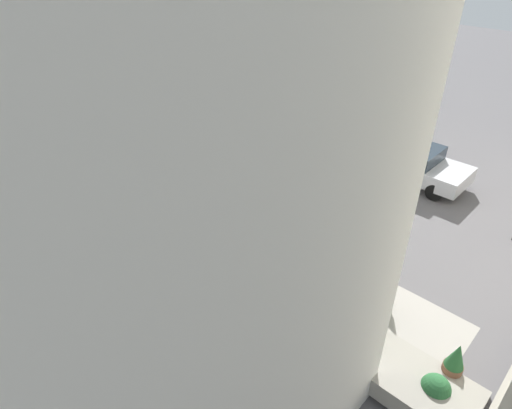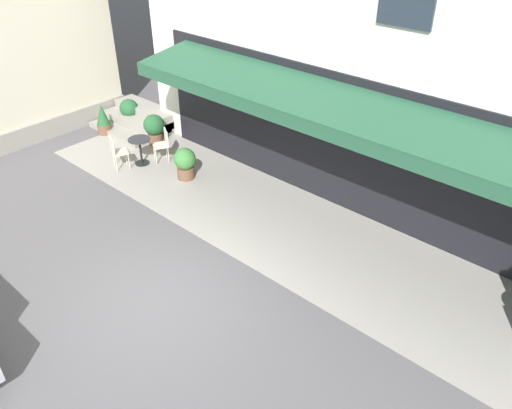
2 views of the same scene
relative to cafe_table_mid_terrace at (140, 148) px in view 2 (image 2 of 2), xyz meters
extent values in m
plane|color=#565456|center=(-4.55, 3.09, -0.49)|extent=(70.00, 70.00, 0.00)
cube|color=gray|center=(-7.80, -0.31, -0.49)|extent=(20.50, 3.20, 0.01)
cube|color=black|center=(-7.55, -1.88, 1.11)|extent=(16.00, 0.06, 3.20)
cube|color=#235138|center=(-7.55, -1.06, 2.36)|extent=(15.00, 1.70, 0.36)
cube|color=#235138|center=(-7.55, -0.23, 2.13)|extent=(15.00, 0.04, 0.28)
cube|color=gray|center=(2.05, -1.11, -0.42)|extent=(2.40, 1.40, 0.15)
cube|color=gray|center=(2.05, -1.46, -0.27)|extent=(2.40, 1.05, 0.30)
cube|color=gray|center=(2.05, -1.81, -0.12)|extent=(2.40, 0.70, 0.45)
cylinder|color=black|center=(0.00, 0.00, -0.48)|extent=(0.40, 0.40, 0.03)
cylinder|color=black|center=(0.00, 0.00, -0.13)|extent=(0.06, 0.06, 0.72)
cylinder|color=#2D2D33|center=(0.00, 0.00, 0.24)|extent=(0.60, 0.60, 0.03)
cylinder|color=beige|center=(-0.01, 0.42, -0.27)|extent=(0.03, 0.03, 0.45)
cylinder|color=beige|center=(0.31, 0.28, -0.27)|extent=(0.03, 0.03, 0.45)
cylinder|color=beige|center=(0.13, 0.73, -0.27)|extent=(0.03, 0.03, 0.45)
cylinder|color=beige|center=(0.44, 0.59, -0.27)|extent=(0.03, 0.03, 0.45)
cube|color=beige|center=(0.22, 0.51, -0.02)|extent=(0.53, 0.53, 0.04)
cube|color=beige|center=(0.29, 0.67, 0.21)|extent=(0.38, 0.19, 0.42)
cylinder|color=beige|center=(-0.04, -0.41, -0.27)|extent=(0.03, 0.03, 0.45)
cylinder|color=beige|center=(-0.33, -0.25, -0.27)|extent=(0.03, 0.03, 0.45)
cylinder|color=beige|center=(-0.20, -0.71, -0.27)|extent=(0.03, 0.03, 0.45)
cylinder|color=beige|center=(-0.50, -0.55, -0.27)|extent=(0.03, 0.03, 0.45)
cube|color=beige|center=(-0.27, -0.48, -0.02)|extent=(0.54, 0.54, 0.04)
cube|color=beige|center=(-0.36, -0.64, 0.21)|extent=(0.37, 0.23, 0.42)
cylinder|color=brown|center=(-1.51, -0.28, -0.33)|extent=(0.44, 0.44, 0.33)
sphere|color=#3D7A38|center=(-1.51, -0.28, 0.08)|extent=(0.57, 0.57, 0.57)
cylinder|color=brown|center=(2.44, -0.46, -0.33)|extent=(0.42, 0.42, 0.32)
cone|color=#23562D|center=(2.44, -0.46, 0.13)|extent=(0.40, 0.40, 0.61)
cylinder|color=#2D2D33|center=(2.43, -1.42, -0.35)|extent=(0.41, 0.41, 0.28)
sphere|color=#23562D|center=(2.43, -1.42, 0.04)|extent=(0.59, 0.59, 0.59)
cylinder|color=brown|center=(0.71, -1.05, -0.32)|extent=(0.43, 0.43, 0.34)
sphere|color=#23562D|center=(0.71, -1.05, 0.11)|extent=(0.61, 0.61, 0.61)
camera|label=1|loc=(3.46, -7.57, 7.57)|focal=30.80mm
camera|label=2|loc=(-10.66, 7.20, 6.22)|focal=35.75mm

